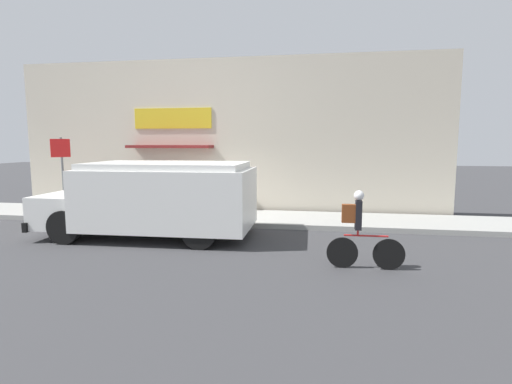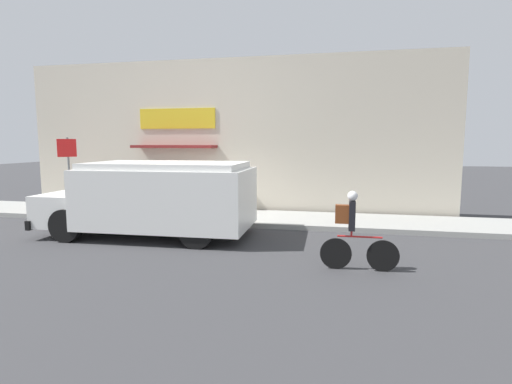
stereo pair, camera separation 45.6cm
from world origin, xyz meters
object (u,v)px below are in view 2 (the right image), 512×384
cyclist (353,232)px  stop_sign_post (68,162)px  trash_bin (137,198)px  school_bus (156,197)px

cyclist → stop_sign_post: stop_sign_post is taller
cyclist → trash_bin: (-7.31, 5.04, -0.22)m
cyclist → trash_bin: cyclist is taller
school_bus → trash_bin: 3.92m
school_bus → cyclist: size_ratio=3.58×
cyclist → trash_bin: size_ratio=2.00×
school_bus → cyclist: bearing=-21.9°
school_bus → trash_bin: (-2.26, 3.16, -0.51)m
school_bus → trash_bin: school_bus is taller
stop_sign_post → trash_bin: stop_sign_post is taller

